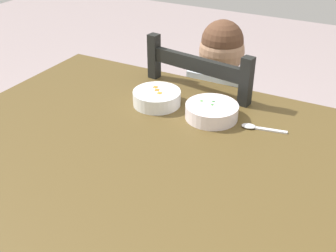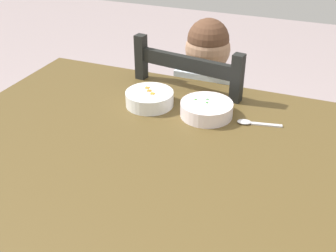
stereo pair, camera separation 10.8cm
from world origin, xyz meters
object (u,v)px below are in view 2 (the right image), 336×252
object	(u,v)px
child_figure	(203,101)
spoon	(251,123)
bowl_of_carrots	(150,98)
bowl_of_peas	(206,109)
dining_chair	(200,139)
dining_table	(171,184)

from	to	relation	value
child_figure	spoon	size ratio (longest dim) A/B	6.79
bowl_of_carrots	bowl_of_peas	bearing A→B (deg)	-0.00
child_figure	bowl_of_peas	distance (m)	0.34
dining_chair	dining_table	bearing A→B (deg)	-80.88
dining_chair	child_figure	world-z (taller)	child_figure
spoon	dining_chair	bearing A→B (deg)	129.92
spoon	bowl_of_carrots	bearing A→B (deg)	-179.84
spoon	bowl_of_peas	bearing A→B (deg)	-179.63
dining_chair	child_figure	xyz separation A→B (m)	(0.01, -0.01, 0.18)
child_figure	bowl_of_peas	world-z (taller)	child_figure
child_figure	bowl_of_carrots	size ratio (longest dim) A/B	5.91
dining_table	spoon	bearing A→B (deg)	58.94
dining_table	dining_chair	size ratio (longest dim) A/B	1.60
bowl_of_carrots	spoon	distance (m)	0.34
dining_table	dining_chair	xyz separation A→B (m)	(-0.09, 0.56, -0.20)
dining_chair	bowl_of_carrots	distance (m)	0.44
bowl_of_peas	child_figure	bearing A→B (deg)	108.59
dining_chair	spoon	size ratio (longest dim) A/B	6.44
bowl_of_carrots	dining_chair	bearing A→B (deg)	73.09
child_figure	spoon	distance (m)	0.40
bowl_of_peas	dining_table	bearing A→B (deg)	-93.42
bowl_of_peas	bowl_of_carrots	distance (m)	0.20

